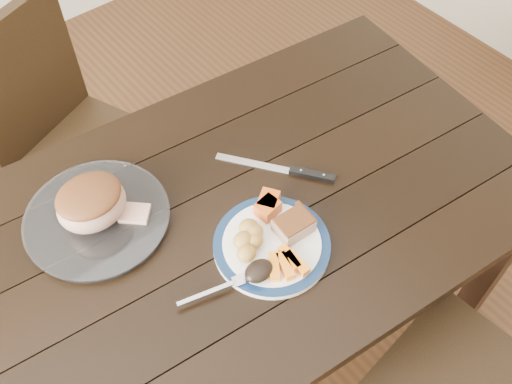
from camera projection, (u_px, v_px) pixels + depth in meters
ground at (235, 336)px, 2.01m from camera, size 4.00×4.00×0.00m
dining_table at (227, 236)px, 1.48m from camera, size 1.69×1.07×0.75m
chair_far at (66, 132)px, 1.88m from camera, size 0.55×0.56×0.93m
dinner_plate at (272, 245)px, 1.35m from camera, size 0.28×0.28×0.02m
plate_rim at (272, 243)px, 1.34m from camera, size 0.28×0.28×0.02m
serving_platter at (98, 219)px, 1.39m from camera, size 0.34×0.34×0.02m
pork_slice at (293, 226)px, 1.34m from camera, size 0.09×0.07×0.04m
roasted_potatoes at (249, 239)px, 1.32m from camera, size 0.09×0.09×0.04m
carrot_batons at (286, 263)px, 1.29m from camera, size 0.09×0.09×0.02m
pumpkin_wedges at (268, 205)px, 1.38m from camera, size 0.08×0.07×0.04m
dark_mushroom at (259, 271)px, 1.27m from camera, size 0.07×0.05×0.03m
fork at (221, 288)px, 1.27m from camera, size 0.18×0.06×0.00m
roast_joint at (92, 204)px, 1.34m from camera, size 0.17×0.14×0.11m
cut_slice at (135, 214)px, 1.38m from camera, size 0.09×0.09×0.02m
carving_knife at (297, 172)px, 1.48m from camera, size 0.20×0.27×0.01m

